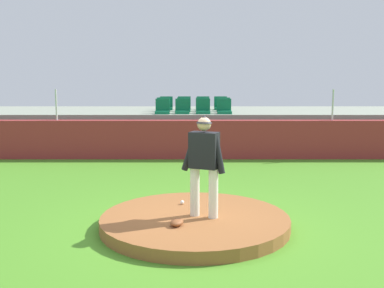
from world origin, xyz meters
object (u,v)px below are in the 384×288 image
Objects in this scene: fielding_glove at (175,222)px; stadium_chair_4 at (161,107)px; baseball at (180,202)px; pitcher at (202,159)px; stadium_chair_7 at (221,107)px; stadium_chair_9 at (182,106)px; stadium_chair_5 at (182,107)px; stadium_chair_1 at (180,109)px; stadium_chair_8 at (164,106)px; stadium_chair_3 at (222,109)px; stadium_chair_2 at (201,109)px; stadium_chair_11 at (218,106)px; stadium_chair_0 at (160,109)px; stadium_chair_6 at (200,107)px; stadium_chair_10 at (201,106)px.

stadium_chair_4 reaches higher than fielding_glove.
pitcher is at bearing -63.02° from baseball.
stadium_chair_9 is at bearing -33.67° from stadium_chair_7.
stadium_chair_5 reaches higher than baseball.
stadium_chair_1 and stadium_chair_9 have the same top height.
baseball is 9.08m from stadium_chair_8.
baseball is 1.25m from fielding_glove.
stadium_chair_3 and stadium_chair_8 have the same top height.
stadium_chair_5 is (-0.67, 0.87, 0.00)m from stadium_chair_2.
baseball is at bearing 85.56° from stadium_chair_2.
stadium_chair_1 is at bearing 51.91° from stadium_chair_11.
stadium_chair_0 is at bearing 52.85° from stadium_chair_5.
stadium_chair_6 is at bearing 86.00° from baseball.
stadium_chair_0 is 1.65m from stadium_chair_6.
stadium_chair_3 and stadium_chair_4 have the same top height.
stadium_chair_4 is 2.15m from stadium_chair_7.
stadium_chair_0 is at bearing 52.22° from stadium_chair_10.
stadium_chair_2 and stadium_chair_5 have the same top height.
fielding_glove is at bearing 90.31° from stadium_chair_5.
stadium_chair_8 is 1.39m from stadium_chair_10.
pitcher reaches higher than stadium_chair_1.
stadium_chair_0 is 0.93m from stadium_chair_4.
stadium_chair_4 is at bearing -157.83° from fielding_glove.
stadium_chair_1 is 1.00× the size of stadium_chair_5.
stadium_chair_1 is 1.00× the size of stadium_chair_4.
stadium_chair_1 is (-0.08, 8.45, 1.22)m from fielding_glove.
stadium_chair_6 is at bearing -146.69° from stadium_chair_0.
stadium_chair_8 is at bearing 0.64° from stadium_chair_10.
stadium_chair_4 and stadium_chair_8 have the same top height.
stadium_chair_4 is 1.70m from stadium_chair_10.
stadium_chair_1 is at bearing -175.22° from stadium_chair_0.
pitcher is 3.47× the size of stadium_chair_1.
stadium_chair_1 is at bearing 87.83° from stadium_chair_5.
stadium_chair_10 is at bearing -128.43° from stadium_chair_5.
stadium_chair_2 is 1.00× the size of stadium_chair_9.
stadium_chair_3 is 1.00× the size of stadium_chair_10.
stadium_chair_3 is (1.28, 7.19, 1.24)m from baseball.
stadium_chair_2 is at bearing -166.83° from fielding_glove.
stadium_chair_10 is (0.22, 9.74, 0.27)m from pitcher.
stadium_chair_4 is at bearing -51.21° from stadium_chair_1.
pitcher is at bearing 88.75° from stadium_chair_2.
stadium_chair_1 and stadium_chair_2 have the same top height.
stadium_chair_5 is (0.03, 0.87, 0.00)m from stadium_chair_1.
stadium_chair_10 is at bearing 86.17° from baseball.
stadium_chair_8 is at bearing -52.33° from stadium_chair_5.
stadium_chair_10 is (0.04, 1.77, 0.00)m from stadium_chair_2.
stadium_chair_7 is 1.17m from stadium_chair_10.
stadium_chair_11 is at bearing -87.38° from stadium_chair_7.
stadium_chair_9 is (-0.11, 9.00, 1.24)m from baseball.
stadium_chair_5 is at bearing -162.32° from fielding_glove.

